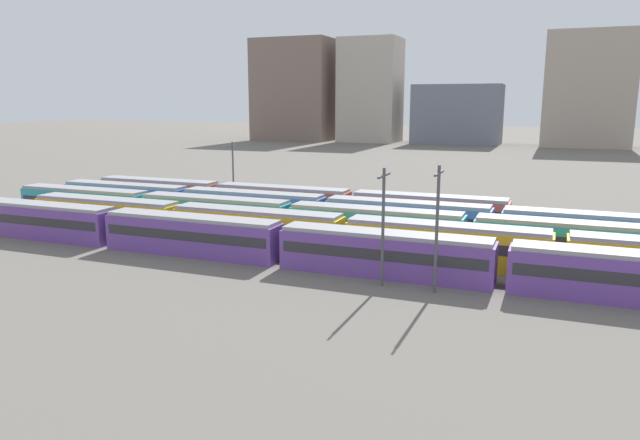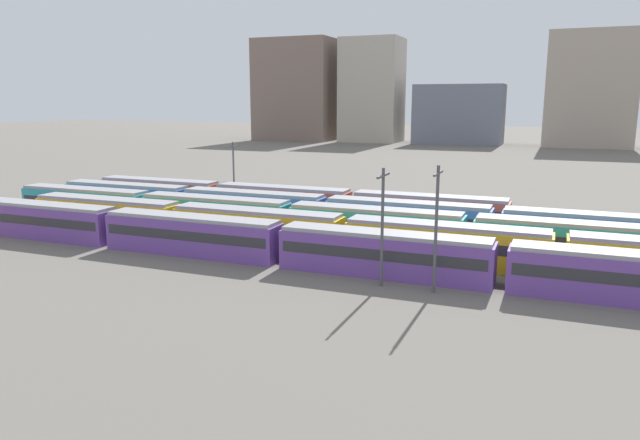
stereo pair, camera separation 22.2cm
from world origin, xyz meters
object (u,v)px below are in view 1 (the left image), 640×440
object	(u,v)px
train_track_0	(384,253)
train_track_2	(375,226)
catenary_pole_0	(383,221)
train_track_4	(282,201)
train_track_3	(326,212)
catenary_pole_2	(437,223)
train_track_1	(560,254)
catenary_pole_1	(233,171)

from	to	relation	value
train_track_0	train_track_2	bearing A→B (deg)	110.41
train_track_0	catenary_pole_0	xyz separation A→B (m)	(0.60, -2.84, 3.33)
train_track_0	train_track_4	distance (m)	28.40
train_track_3	catenary_pole_2	distance (m)	24.83
train_track_1	train_track_4	bearing A→B (deg)	154.68
train_track_4	catenary_pole_2	xyz separation A→B (m)	(24.15, -23.80, 3.53)
train_track_1	catenary_pole_2	world-z (taller)	catenary_pole_2
catenary_pole_0	catenary_pole_1	size ratio (longest dim) A/B	1.05
train_track_1	catenary_pole_0	world-z (taller)	catenary_pole_0
catenary_pole_0	catenary_pole_2	size ratio (longest dim) A/B	0.96
train_track_0	train_track_3	distance (m)	19.24
train_track_2	train_track_3	world-z (taller)	same
train_track_3	train_track_4	size ratio (longest dim) A/B	1.34
train_track_4	catenary_pole_0	size ratio (longest dim) A/B	5.94
train_track_0	catenary_pole_0	world-z (taller)	catenary_pole_0
train_track_3	catenary_pole_2	xyz separation A→B (m)	(16.06, -18.60, 3.53)
train_track_3	catenary_pole_2	bearing A→B (deg)	-49.18
train_track_2	catenary_pole_1	size ratio (longest dim) A/B	10.44
train_track_0	catenary_pole_0	bearing A→B (deg)	-78.02
train_track_0	catenary_pole_0	size ratio (longest dim) A/B	9.96
train_track_1	catenary_pole_0	bearing A→B (deg)	-148.31
catenary_pole_2	train_track_0	bearing A→B (deg)	148.08
train_track_3	train_track_4	distance (m)	9.62
train_track_0	catenary_pole_2	xyz separation A→B (m)	(4.81, -3.00, 3.53)
catenary_pole_2	catenary_pole_1	bearing A→B (deg)	140.84
catenary_pole_1	train_track_1	bearing A→B (deg)	-23.97
catenary_pole_2	train_track_4	bearing A→B (deg)	135.43
train_track_1	train_track_3	size ratio (longest dim) A/B	1.51
catenary_pole_0	catenary_pole_1	world-z (taller)	catenary_pole_0
train_track_3	train_track_4	world-z (taller)	same
catenary_pole_0	catenary_pole_2	world-z (taller)	catenary_pole_2
train_track_2	train_track_4	world-z (taller)	same
train_track_1	catenary_pole_2	xyz separation A→B (m)	(-8.82, -8.20, 3.53)
train_track_0	train_track_3	bearing A→B (deg)	125.81
train_track_4	catenary_pole_1	bearing A→B (deg)	161.44
train_track_0	catenary_pole_2	size ratio (longest dim) A/B	9.57
catenary_pole_0	train_track_4	bearing A→B (deg)	130.15
catenary_pole_0	catenary_pole_1	distance (m)	38.99
train_track_3	catenary_pole_0	xyz separation A→B (m)	(11.86, -18.44, 3.33)
train_track_1	train_track_3	world-z (taller)	same
train_track_2	catenary_pole_0	world-z (taller)	catenary_pole_0
train_track_1	catenary_pole_1	distance (m)	45.63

